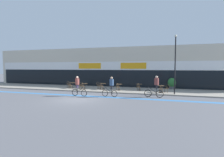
{
  "coord_description": "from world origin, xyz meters",
  "views": [
    {
      "loc": [
        7.5,
        -14.1,
        2.92
      ],
      "look_at": [
        1.42,
        6.0,
        1.55
      ],
      "focal_mm": 28.0,
      "sensor_mm": 36.0,
      "label": 1
    }
  ],
  "objects": [
    {
      "name": "cyclist_0",
      "position": [
        6.7,
        3.12,
        1.18
      ],
      "size": [
        1.83,
        0.51,
        2.1
      ],
      "rotation": [
        0.0,
        0.0,
        3.08
      ],
      "color": "black",
      "rests_on": "ground"
    },
    {
      "name": "bistro_table_2",
      "position": [
        0.07,
        6.6,
        0.65
      ],
      "size": [
        0.69,
        0.69,
        0.74
      ],
      "color": "black",
      "rests_on": "sidewalk_slab"
    },
    {
      "name": "cyclist_2",
      "position": [
        2.48,
        2.19,
        1.14
      ],
      "size": [
        1.65,
        0.53,
        1.99
      ],
      "rotation": [
        0.0,
        0.0,
        3.05
      ],
      "color": "black",
      "rests_on": "ground"
    },
    {
      "name": "sidewalk_slab",
      "position": [
        0.0,
        7.25,
        0.06
      ],
      "size": [
        40.0,
        5.5,
        0.12
      ],
      "primitive_type": "cube",
      "color": "gray",
      "rests_on": "ground"
    },
    {
      "name": "cafe_chair_0_near",
      "position": [
        -4.21,
        5.91,
        0.64
      ],
      "size": [
        0.42,
        0.58,
        0.9
      ],
      "rotation": [
        0.0,
        0.0,
        1.52
      ],
      "color": "#4C3823",
      "rests_on": "sidewalk_slab"
    },
    {
      "name": "bistro_table_1",
      "position": [
        -2.16,
        5.96,
        0.64
      ],
      "size": [
        0.64,
        0.64,
        0.73
      ],
      "color": "black",
      "rests_on": "sidewalk_slab"
    },
    {
      "name": "planter_pot",
      "position": [
        8.41,
        9.55,
        0.86
      ],
      "size": [
        1.02,
        1.02,
        1.42
      ],
      "color": "#4C4C51",
      "rests_on": "sidewalk_slab"
    },
    {
      "name": "bistro_table_5",
      "position": [
        7.15,
        5.86,
        0.67
      ],
      "size": [
        0.73,
        0.73,
        0.76
      ],
      "color": "black",
      "rests_on": "sidewalk_slab"
    },
    {
      "name": "cafe_chair_1_near",
      "position": [
        -2.15,
        5.34,
        0.64
      ],
      "size": [
        0.42,
        0.59,
        0.9
      ],
      "rotation": [
        0.0,
        0.0,
        1.64
      ],
      "color": "#4C3823",
      "rests_on": "sidewalk_slab"
    },
    {
      "name": "cafe_chair_2_side",
      "position": [
        -0.56,
        6.6,
        0.64
      ],
      "size": [
        0.59,
        0.42,
        0.9
      ],
      "rotation": [
        0.0,
        0.0,
        -0.06
      ],
      "color": "#4C3823",
      "rests_on": "sidewalk_slab"
    },
    {
      "name": "bistro_table_3",
      "position": [
        2.2,
        6.37,
        0.65
      ],
      "size": [
        0.71,
        0.71,
        0.74
      ],
      "color": "black",
      "rests_on": "sidewalk_slab"
    },
    {
      "name": "ground_plane",
      "position": [
        0.0,
        0.0,
        0.0
      ],
      "size": [
        120.0,
        120.0,
        0.0
      ],
      "primitive_type": "plane",
      "color": "#5B5B60"
    },
    {
      "name": "cafe_chair_5_side",
      "position": [
        7.77,
        5.85,
        0.64
      ],
      "size": [
        0.59,
        0.42,
        0.9
      ],
      "rotation": [
        0.0,
        0.0,
        3.08
      ],
      "color": "#4C3823",
      "rests_on": "sidewalk_slab"
    },
    {
      "name": "cafe_chair_3_near",
      "position": [
        2.19,
        5.74,
        0.64
      ],
      "size": [
        0.45,
        0.6,
        0.9
      ],
      "rotation": [
        0.0,
        0.0,
        1.42
      ],
      "color": "#4C3823",
      "rests_on": "sidewalk_slab"
    },
    {
      "name": "cyclist_1",
      "position": [
        -0.9,
        1.74,
        1.14
      ],
      "size": [
        1.72,
        0.5,
        2.01
      ],
      "rotation": [
        0.0,
        0.0,
        -0.06
      ],
      "color": "black",
      "rests_on": "ground"
    },
    {
      "name": "storefront_facade",
      "position": [
        0.0,
        11.97,
        2.88
      ],
      "size": [
        40.0,
        4.06,
        5.79
      ],
      "color": "beige",
      "rests_on": "ground"
    },
    {
      "name": "cafe_chair_5_near",
      "position": [
        7.14,
        5.23,
        0.64
      ],
      "size": [
        0.45,
        0.6,
        0.9
      ],
      "rotation": [
        0.0,
        0.0,
        1.44
      ],
      "color": "#4C3823",
      "rests_on": "sidewalk_slab"
    },
    {
      "name": "lamp_post",
      "position": [
        8.52,
        4.97,
        3.59
      ],
      "size": [
        0.26,
        0.26,
        6.11
      ],
      "color": "black",
      "rests_on": "sidewalk_slab"
    },
    {
      "name": "cafe_chair_0_side",
      "position": [
        -4.83,
        6.54,
        0.64
      ],
      "size": [
        0.58,
        0.4,
        0.9
      ],
      "rotation": [
        0.0,
        0.0,
        -0.0
      ],
      "color": "#4C3823",
      "rests_on": "sidewalk_slab"
    },
    {
      "name": "cafe_chair_4_near",
      "position": [
        4.54,
        6.59,
        0.64
      ],
      "size": [
        0.45,
        0.6,
        0.9
      ],
      "rotation": [
        0.0,
        0.0,
        1.44
      ],
      "color": "#4C3823",
      "rests_on": "sidewalk_slab"
    },
    {
      "name": "cafe_chair_2_near",
      "position": [
        0.07,
        5.97,
        0.64
      ],
      "size": [
        0.41,
        0.58,
        0.9
      ],
      "rotation": [
        0.0,
        0.0,
        1.55
      ],
      "color": "#4C3823",
      "rests_on": "sidewalk_slab"
    },
    {
      "name": "bistro_table_4",
      "position": [
        4.55,
        7.21,
        0.65
      ],
      "size": [
        0.74,
        0.74,
        0.73
      ],
      "color": "black",
      "rests_on": "sidewalk_slab"
    },
    {
      "name": "bike_lane_stripe",
      "position": [
        0.0,
        1.88,
        0.0
      ],
      "size": [
        36.0,
        0.7,
        0.01
      ],
      "primitive_type": "cube",
      "color": "#3D7AB7",
      "rests_on": "ground"
    },
    {
      "name": "bistro_table_0",
      "position": [
        -4.21,
        6.54,
        0.65
      ],
      "size": [
        0.7,
        0.7,
        0.75
      ],
      "color": "black",
      "rests_on": "sidewalk_slab"
    },
    {
      "name": "cafe_chair_1_side",
      "position": [
        -2.78,
        5.95,
        0.64
      ],
      "size": [
        0.6,
        0.45,
        0.9
      ],
      "rotation": [
        0.0,
        0.0,
        0.12
      ],
      "color": "#4C3823",
      "rests_on": "sidewalk_slab"
    }
  ]
}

